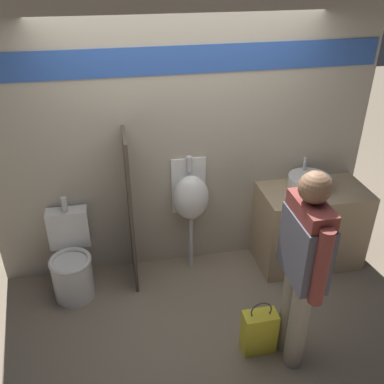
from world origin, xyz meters
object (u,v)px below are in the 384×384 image
object	(u,v)px
sink_basin	(309,182)
cell_phone	(290,199)
urinal_near_counter	(191,197)
person_in_vest	(303,260)
toilet	(72,263)
shopping_bag	(259,331)

from	to	relation	value
sink_basin	cell_phone	distance (m)	0.33
urinal_near_counter	person_in_vest	xyz separation A→B (m)	(0.58, -1.31, 0.16)
toilet	person_in_vest	bearing A→B (deg)	-32.66
toilet	shopping_bag	distance (m)	1.86
sink_basin	toilet	bearing A→B (deg)	-178.47
person_in_vest	shopping_bag	xyz separation A→B (m)	(-0.24, 0.10, -0.79)
urinal_near_counter	person_in_vest	size ratio (longest dim) A/B	0.72
toilet	shopping_bag	size ratio (longest dim) A/B	1.82
cell_phone	person_in_vest	size ratio (longest dim) A/B	0.08
urinal_near_counter	person_in_vest	bearing A→B (deg)	-66.29
cell_phone	person_in_vest	xyz separation A→B (m)	(-0.34, -1.02, 0.12)
shopping_bag	toilet	bearing A→B (deg)	145.90
cell_phone	shopping_bag	distance (m)	1.28
urinal_near_counter	shopping_bag	bearing A→B (deg)	-74.42
urinal_near_counter	shopping_bag	xyz separation A→B (m)	(0.34, -1.21, -0.62)
toilet	urinal_near_counter	bearing A→B (deg)	8.24
person_in_vest	cell_phone	bearing A→B (deg)	-18.02
cell_phone	toilet	bearing A→B (deg)	176.95
urinal_near_counter	shopping_bag	distance (m)	1.41
urinal_near_counter	cell_phone	bearing A→B (deg)	-17.40
cell_phone	person_in_vest	world-z (taller)	person_in_vest
cell_phone	toilet	world-z (taller)	toilet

